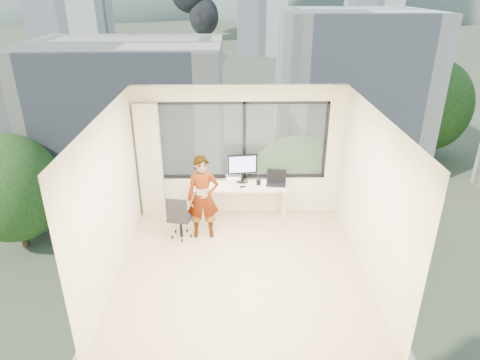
{
  "coord_description": "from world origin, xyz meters",
  "views": [
    {
      "loc": [
        -0.12,
        -5.76,
        4.28
      ],
      "look_at": [
        0.0,
        1.0,
        1.15
      ],
      "focal_mm": 31.87,
      "sensor_mm": 36.0,
      "label": 1
    }
  ],
  "objects_px": {
    "chair": "(180,216)",
    "handbag": "(280,175)",
    "person": "(203,198)",
    "desk": "(239,202)",
    "monitor": "(242,168)",
    "laptop": "(276,179)",
    "game_console": "(234,178)"
  },
  "relations": [
    {
      "from": "person",
      "to": "laptop",
      "type": "relative_size",
      "value": 3.95
    },
    {
      "from": "person",
      "to": "game_console",
      "type": "bearing_deg",
      "value": 52.68
    },
    {
      "from": "person",
      "to": "game_console",
      "type": "relative_size",
      "value": 5.13
    },
    {
      "from": "monitor",
      "to": "laptop",
      "type": "height_order",
      "value": "monitor"
    },
    {
      "from": "desk",
      "to": "chair",
      "type": "bearing_deg",
      "value": -149.02
    },
    {
      "from": "chair",
      "to": "monitor",
      "type": "distance_m",
      "value": 1.52
    },
    {
      "from": "desk",
      "to": "person",
      "type": "relative_size",
      "value": 1.15
    },
    {
      "from": "monitor",
      "to": "chair",
      "type": "bearing_deg",
      "value": -152.87
    },
    {
      "from": "chair",
      "to": "monitor",
      "type": "relative_size",
      "value": 1.54
    },
    {
      "from": "desk",
      "to": "game_console",
      "type": "bearing_deg",
      "value": 112.33
    },
    {
      "from": "chair",
      "to": "handbag",
      "type": "distance_m",
      "value": 2.12
    },
    {
      "from": "desk",
      "to": "handbag",
      "type": "bearing_deg",
      "value": 15.17
    },
    {
      "from": "chair",
      "to": "monitor",
      "type": "height_order",
      "value": "monitor"
    },
    {
      "from": "person",
      "to": "monitor",
      "type": "distance_m",
      "value": 1.07
    },
    {
      "from": "desk",
      "to": "monitor",
      "type": "xyz_separation_m",
      "value": [
        0.06,
        0.14,
        0.66
      ]
    },
    {
      "from": "game_console",
      "to": "handbag",
      "type": "distance_m",
      "value": 0.9
    },
    {
      "from": "person",
      "to": "game_console",
      "type": "distance_m",
      "value": 1.02
    },
    {
      "from": "desk",
      "to": "monitor",
      "type": "distance_m",
      "value": 0.68
    },
    {
      "from": "laptop",
      "to": "handbag",
      "type": "relative_size",
      "value": 1.52
    },
    {
      "from": "laptop",
      "to": "handbag",
      "type": "distance_m",
      "value": 0.25
    },
    {
      "from": "monitor",
      "to": "handbag",
      "type": "xyz_separation_m",
      "value": [
        0.74,
        0.08,
        -0.19
      ]
    },
    {
      "from": "game_console",
      "to": "desk",
      "type": "bearing_deg",
      "value": -81.98
    },
    {
      "from": "monitor",
      "to": "laptop",
      "type": "bearing_deg",
      "value": -20.52
    },
    {
      "from": "desk",
      "to": "chair",
      "type": "xyz_separation_m",
      "value": [
        -1.09,
        -0.65,
        0.07
      ]
    },
    {
      "from": "chair",
      "to": "handbag",
      "type": "height_order",
      "value": "handbag"
    },
    {
      "from": "chair",
      "to": "person",
      "type": "height_order",
      "value": "person"
    },
    {
      "from": "person",
      "to": "desk",
      "type": "bearing_deg",
      "value": 39.08
    },
    {
      "from": "monitor",
      "to": "game_console",
      "type": "height_order",
      "value": "monitor"
    },
    {
      "from": "chair",
      "to": "person",
      "type": "relative_size",
      "value": 0.56
    },
    {
      "from": "person",
      "to": "monitor",
      "type": "xyz_separation_m",
      "value": [
        0.72,
        0.75,
        0.25
      ]
    },
    {
      "from": "desk",
      "to": "monitor",
      "type": "bearing_deg",
      "value": 66.88
    },
    {
      "from": "chair",
      "to": "person",
      "type": "distance_m",
      "value": 0.55
    }
  ]
}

